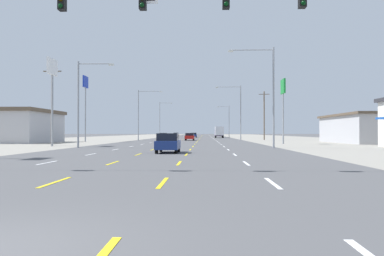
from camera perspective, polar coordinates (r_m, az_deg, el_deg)
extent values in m
plane|color=#4C4C4F|center=(70.96, -0.51, -1.96)|extent=(572.00, 572.00, 0.00)
cube|color=gray|center=(76.17, -19.47, -1.83)|extent=(28.00, 440.00, 0.01)
cube|color=gray|center=(74.13, 18.98, -1.87)|extent=(28.00, 440.00, 0.01)
cube|color=white|center=(21.16, -21.34, -4.99)|extent=(0.14, 2.60, 0.01)
cube|color=white|center=(28.19, -15.28, -3.92)|extent=(0.14, 2.60, 0.01)
cube|color=white|center=(35.41, -11.67, -3.26)|extent=(0.14, 2.60, 0.01)
cube|color=white|center=(42.73, -9.29, -2.81)|extent=(0.14, 2.60, 0.01)
cube|color=white|center=(50.10, -7.61, -2.50)|extent=(0.14, 2.60, 0.01)
cube|color=white|center=(57.51, -6.36, -2.26)|extent=(0.14, 2.60, 0.01)
cube|color=white|center=(64.93, -5.40, -2.08)|extent=(0.14, 2.60, 0.01)
cube|color=white|center=(72.38, -4.64, -1.93)|extent=(0.14, 2.60, 0.01)
cube|color=white|center=(79.83, -4.01, -1.81)|extent=(0.14, 2.60, 0.01)
cube|color=white|center=(87.29, -3.50, -1.71)|extent=(0.14, 2.60, 0.01)
cube|color=white|center=(94.76, -3.06, -1.63)|extent=(0.14, 2.60, 0.01)
cube|color=white|center=(102.23, -2.69, -1.56)|extent=(0.14, 2.60, 0.01)
cube|color=white|center=(109.70, -2.37, -1.49)|extent=(0.14, 2.60, 0.01)
cube|color=white|center=(117.18, -2.09, -1.44)|extent=(0.14, 2.60, 0.01)
cube|color=white|center=(124.66, -1.85, -1.39)|extent=(0.14, 2.60, 0.01)
cube|color=white|center=(132.15, -1.63, -1.35)|extent=(0.14, 2.60, 0.01)
cube|color=white|center=(139.63, -1.44, -1.31)|extent=(0.14, 2.60, 0.01)
cube|color=white|center=(147.12, -1.26, -1.28)|extent=(0.14, 2.60, 0.01)
cube|color=white|center=(154.61, -1.10, -1.25)|extent=(0.14, 2.60, 0.01)
cube|color=white|center=(162.10, -0.96, -1.22)|extent=(0.14, 2.60, 0.01)
cube|color=white|center=(169.59, -0.83, -1.20)|extent=(0.14, 2.60, 0.01)
cube|color=white|center=(177.08, -0.71, -1.17)|extent=(0.14, 2.60, 0.01)
cube|color=white|center=(184.57, -0.60, -1.15)|extent=(0.14, 2.60, 0.01)
cube|color=white|center=(192.06, -0.50, -1.13)|extent=(0.14, 2.60, 0.01)
cube|color=white|center=(199.56, -0.41, -1.12)|extent=(0.14, 2.60, 0.01)
cube|color=white|center=(207.05, -0.32, -1.10)|extent=(0.14, 2.60, 0.01)
cube|color=white|center=(214.54, -0.24, -1.08)|extent=(0.14, 2.60, 0.01)
cube|color=white|center=(222.04, -0.16, -1.07)|extent=(0.14, 2.60, 0.01)
cube|color=yellow|center=(12.93, -20.25, -7.80)|extent=(0.14, 2.60, 0.01)
cube|color=yellow|center=(20.04, -12.07, -5.27)|extent=(0.14, 2.60, 0.01)
cube|color=yellow|center=(27.36, -8.24, -4.03)|extent=(0.14, 2.60, 0.01)
cube|color=yellow|center=(34.75, -6.04, -3.31)|extent=(0.14, 2.60, 0.01)
cube|color=yellow|center=(42.19, -4.61, -2.85)|extent=(0.14, 2.60, 0.01)
cube|color=yellow|center=(49.64, -3.62, -2.52)|extent=(0.14, 2.60, 0.01)
cube|color=yellow|center=(57.10, -2.88, -2.27)|extent=(0.14, 2.60, 0.01)
cube|color=yellow|center=(64.58, -2.32, -2.09)|extent=(0.14, 2.60, 0.01)
cube|color=yellow|center=(72.06, -1.87, -1.94)|extent=(0.14, 2.60, 0.01)
cube|color=yellow|center=(79.54, -1.50, -1.82)|extent=(0.14, 2.60, 0.01)
cube|color=yellow|center=(87.02, -1.20, -1.72)|extent=(0.14, 2.60, 0.01)
cube|color=yellow|center=(94.51, -0.95, -1.63)|extent=(0.14, 2.60, 0.01)
cube|color=yellow|center=(102.00, -0.73, -1.56)|extent=(0.14, 2.60, 0.01)
cube|color=yellow|center=(109.49, -0.55, -1.50)|extent=(0.14, 2.60, 0.01)
cube|color=yellow|center=(116.99, -0.38, -1.44)|extent=(0.14, 2.60, 0.01)
cube|color=yellow|center=(124.48, -0.24, -1.40)|extent=(0.14, 2.60, 0.01)
cube|color=yellow|center=(131.97, -0.11, -1.35)|extent=(0.14, 2.60, 0.01)
cube|color=yellow|center=(139.47, 0.00, -1.32)|extent=(0.14, 2.60, 0.01)
cube|color=yellow|center=(146.96, 0.10, -1.28)|extent=(0.14, 2.60, 0.01)
cube|color=yellow|center=(154.46, 0.19, -1.25)|extent=(0.14, 2.60, 0.01)
cube|color=yellow|center=(161.96, 0.28, -1.22)|extent=(0.14, 2.60, 0.01)
cube|color=yellow|center=(169.45, 0.35, -1.20)|extent=(0.14, 2.60, 0.01)
cube|color=yellow|center=(176.95, 0.42, -1.17)|extent=(0.14, 2.60, 0.01)
cube|color=yellow|center=(184.45, 0.49, -1.15)|extent=(0.14, 2.60, 0.01)
cube|color=yellow|center=(191.94, 0.54, -1.13)|extent=(0.14, 2.60, 0.01)
cube|color=yellow|center=(199.44, 0.60, -1.12)|extent=(0.14, 2.60, 0.01)
cube|color=yellow|center=(206.94, 0.65, -1.10)|extent=(0.14, 2.60, 0.01)
cube|color=yellow|center=(214.44, 0.70, -1.08)|extent=(0.14, 2.60, 0.01)
cube|color=yellow|center=(221.93, 0.74, -1.07)|extent=(0.14, 2.60, 0.01)
cube|color=yellow|center=(12.06, -4.49, -8.36)|extent=(0.14, 2.60, 0.01)
cube|color=yellow|center=(19.49, -1.99, -5.41)|extent=(0.14, 2.60, 0.01)
cube|color=yellow|center=(26.96, -0.88, -4.09)|extent=(0.14, 2.60, 0.01)
cube|color=yellow|center=(34.44, -0.25, -3.34)|extent=(0.14, 2.60, 0.01)
cube|color=yellow|center=(41.93, 0.15, -2.86)|extent=(0.14, 2.60, 0.01)
cube|color=yellow|center=(49.42, 0.43, -2.53)|extent=(0.14, 2.60, 0.01)
cube|color=yellow|center=(56.91, 0.63, -2.28)|extent=(0.14, 2.60, 0.01)
cube|color=yellow|center=(64.41, 0.79, -2.09)|extent=(0.14, 2.60, 0.01)
cube|color=yellow|center=(71.91, 0.92, -1.94)|extent=(0.14, 2.60, 0.01)
cube|color=yellow|center=(79.40, 1.02, -1.82)|extent=(0.14, 2.60, 0.01)
cube|color=yellow|center=(86.90, 1.10, -1.72)|extent=(0.14, 2.60, 0.01)
cube|color=yellow|center=(94.40, 1.17, -1.63)|extent=(0.14, 2.60, 0.01)
cube|color=yellow|center=(101.90, 1.23, -1.56)|extent=(0.14, 2.60, 0.01)
cube|color=yellow|center=(109.39, 1.29, -1.50)|extent=(0.14, 2.60, 0.01)
cube|color=yellow|center=(116.89, 1.33, -1.44)|extent=(0.14, 2.60, 0.01)
cube|color=yellow|center=(124.39, 1.37, -1.40)|extent=(0.14, 2.60, 0.01)
cube|color=yellow|center=(131.89, 1.41, -1.35)|extent=(0.14, 2.60, 0.01)
cube|color=yellow|center=(139.39, 1.44, -1.32)|extent=(0.14, 2.60, 0.01)
cube|color=yellow|center=(146.89, 1.47, -1.28)|extent=(0.14, 2.60, 0.01)
cube|color=yellow|center=(154.39, 1.49, -1.25)|extent=(0.14, 2.60, 0.01)
cube|color=yellow|center=(161.89, 1.51, -1.22)|extent=(0.14, 2.60, 0.01)
cube|color=yellow|center=(169.39, 1.54, -1.20)|extent=(0.14, 2.60, 0.01)
cube|color=yellow|center=(176.89, 1.56, -1.17)|extent=(0.14, 2.60, 0.01)
cube|color=yellow|center=(184.39, 1.57, -1.15)|extent=(0.14, 2.60, 0.01)
cube|color=yellow|center=(191.89, 1.59, -1.13)|extent=(0.14, 2.60, 0.01)
cube|color=yellow|center=(199.39, 1.60, -1.12)|extent=(0.14, 2.60, 0.01)
cube|color=yellow|center=(206.89, 1.62, -1.10)|extent=(0.14, 2.60, 0.01)
cube|color=yellow|center=(214.38, 1.63, -1.08)|extent=(0.14, 2.60, 0.01)
cube|color=yellow|center=(221.88, 1.64, -1.07)|extent=(0.14, 2.60, 0.01)
cube|color=white|center=(12.18, 12.28, -8.27)|extent=(0.14, 2.60, 0.01)
cube|color=white|center=(19.56, 8.34, -5.39)|extent=(0.14, 2.60, 0.01)
cube|color=white|center=(27.01, 6.57, -4.08)|extent=(0.14, 2.60, 0.01)
cube|color=white|center=(34.48, 5.58, -3.34)|extent=(0.14, 2.60, 0.01)
cube|color=white|center=(41.96, 4.94, -2.86)|extent=(0.14, 2.60, 0.01)
cube|color=white|center=(49.45, 4.49, -2.52)|extent=(0.14, 2.60, 0.01)
cube|color=white|center=(56.94, 4.16, -2.28)|extent=(0.14, 2.60, 0.01)
cube|color=white|center=(64.43, 3.91, -2.09)|extent=(0.14, 2.60, 0.01)
cube|color=white|center=(71.92, 3.71, -1.94)|extent=(0.14, 2.60, 0.01)
cube|color=white|center=(79.42, 3.55, -1.82)|extent=(0.14, 2.60, 0.01)
cube|color=white|center=(86.92, 3.41, -1.72)|extent=(0.14, 2.60, 0.01)
cube|color=white|center=(94.41, 3.30, -1.63)|extent=(0.14, 2.60, 0.01)
cube|color=white|center=(101.91, 3.20, -1.56)|extent=(0.14, 2.60, 0.01)
cube|color=white|center=(109.41, 3.12, -1.50)|extent=(0.14, 2.60, 0.01)
cube|color=white|center=(116.91, 3.05, -1.44)|extent=(0.14, 2.60, 0.01)
cube|color=white|center=(124.40, 2.98, -1.39)|extent=(0.14, 2.60, 0.01)
cube|color=white|center=(131.90, 2.93, -1.35)|extent=(0.14, 2.60, 0.01)
cube|color=white|center=(139.40, 2.88, -1.31)|extent=(0.14, 2.60, 0.01)
cube|color=white|center=(146.90, 2.83, -1.28)|extent=(0.14, 2.60, 0.01)
cube|color=white|center=(154.40, 2.79, -1.25)|extent=(0.14, 2.60, 0.01)
cube|color=white|center=(161.90, 2.75, -1.22)|extent=(0.14, 2.60, 0.01)
cube|color=white|center=(169.40, 2.72, -1.20)|extent=(0.14, 2.60, 0.01)
cube|color=white|center=(176.90, 2.69, -1.17)|extent=(0.14, 2.60, 0.01)
cube|color=white|center=(184.39, 2.66, -1.15)|extent=(0.14, 2.60, 0.01)
cube|color=white|center=(191.89, 2.63, -1.13)|extent=(0.14, 2.60, 0.01)
cube|color=white|center=(199.39, 2.61, -1.11)|extent=(0.14, 2.60, 0.01)
cube|color=white|center=(206.89, 2.59, -1.10)|extent=(0.14, 2.60, 0.01)
cube|color=white|center=(214.39, 2.57, -1.08)|extent=(0.14, 2.60, 0.01)
cube|color=white|center=(221.89, 2.55, -1.07)|extent=(0.14, 2.60, 0.01)
sphere|color=black|center=(16.93, 16.74, 17.90)|extent=(0.20, 0.20, 0.20)
cube|color=black|center=(17.80, -19.30, 18.05)|extent=(0.30, 0.34, 0.92)
sphere|color=black|center=(17.54, -19.54, 17.24)|extent=(0.20, 0.20, 0.20)
sphere|color=black|center=(16.45, 5.28, 18.43)|extent=(0.20, 0.20, 0.20)
sphere|color=black|center=(16.64, -7.68, 18.21)|extent=(0.20, 0.20, 0.20)
cube|color=navy|center=(29.41, -3.68, -2.59)|extent=(1.72, 3.90, 0.66)
cube|color=black|center=(29.14, -3.72, -1.38)|extent=(1.58, 1.90, 0.58)
cylinder|color=black|center=(30.89, -4.79, -3.10)|extent=(0.20, 0.60, 0.60)
cylinder|color=black|center=(30.75, -2.04, -3.12)|extent=(0.20, 0.60, 0.60)
cylinder|color=black|center=(28.11, -5.46, -3.35)|extent=(0.20, 0.60, 0.60)
cylinder|color=black|center=(27.96, -2.45, -3.36)|extent=(0.20, 0.60, 0.60)
cube|color=red|center=(73.60, -0.36, -1.42)|extent=(1.80, 4.50, 0.62)
cube|color=black|center=(73.49, -0.36, -0.98)|extent=(1.62, 2.10, 0.52)
cylinder|color=black|center=(75.19, -0.89, -1.64)|extent=(0.22, 0.64, 0.64)
cylinder|color=black|center=(75.12, 0.28, -1.64)|extent=(0.22, 0.64, 0.64)
cylinder|color=black|center=(72.09, -1.02, -1.69)|extent=(0.22, 0.64, 0.64)
cylinder|color=black|center=(72.03, 0.21, -1.69)|extent=(0.22, 0.64, 0.64)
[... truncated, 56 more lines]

